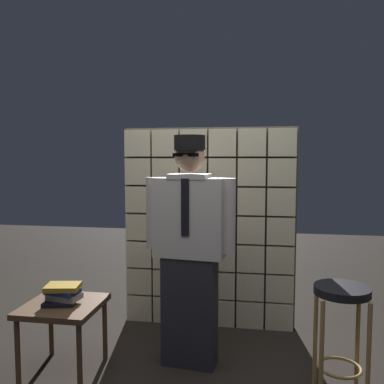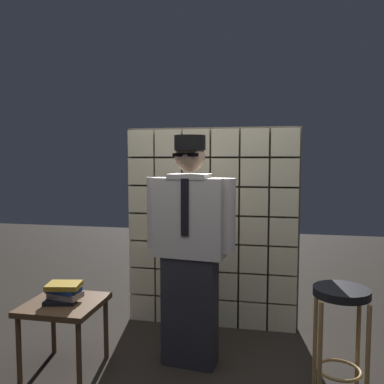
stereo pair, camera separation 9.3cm
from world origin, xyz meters
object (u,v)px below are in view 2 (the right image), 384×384
Objects in this scene: standing_person at (190,247)px; side_table at (64,311)px; bar_stool at (341,318)px; book_stack at (64,292)px.

standing_person reaches higher than side_table.
standing_person reaches higher than bar_stool.
bar_stool is at bearing -1.38° from side_table.
bar_stool is at bearing -1.26° from book_stack.
side_table is at bearing 178.62° from bar_stool.
book_stack is (-0.86, -0.27, -0.31)m from standing_person.
side_table is at bearing -156.09° from standing_person.
book_stack reaches higher than side_table.
side_table is (-0.87, -0.27, -0.44)m from standing_person.
bar_stool is at bearing -10.84° from standing_person.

